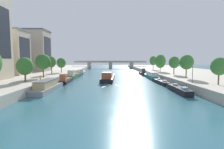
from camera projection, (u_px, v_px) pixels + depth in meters
name	position (u px, v px, depth m)	size (l,w,h in m)	color
ground_plane	(116.00, 107.00, 27.09)	(400.00, 400.00, 0.00)	#2D6070
quay_left	(37.00, 73.00, 81.21)	(36.00, 170.00, 1.96)	#B7AD9E
quay_right	(185.00, 73.00, 82.34)	(36.00, 170.00, 1.96)	#B7AD9E
barge_midriver	(108.00, 77.00, 62.71)	(5.45, 23.89, 3.28)	black
wake_behind_barge	(112.00, 86.00, 48.18)	(5.59, 6.07, 0.03)	#A0CCD6
moored_boat_left_far	(47.00, 86.00, 40.67)	(3.26, 15.41, 2.74)	gray
moored_boat_left_second	(66.00, 80.00, 54.86)	(2.58, 12.47, 3.11)	black
moored_boat_left_upstream	(74.00, 75.00, 69.99)	(3.37, 16.47, 3.44)	#235633
moored_boat_left_end	(82.00, 72.00, 88.55)	(2.60, 12.94, 2.42)	gray
moored_boat_right_lone	(179.00, 89.00, 38.88)	(2.21, 11.78, 2.37)	black
moored_boat_right_downstream	(161.00, 82.00, 52.28)	(2.19, 11.21, 2.15)	black
moored_boat_right_gap_after	(151.00, 75.00, 67.42)	(3.23, 16.70, 2.70)	#23666B
moored_boat_right_upstream	(142.00, 73.00, 83.44)	(1.80, 10.50, 3.27)	maroon
tree_left_end_of_row	(25.00, 66.00, 42.20)	(3.92, 3.92, 6.07)	brown
tree_left_nearest	(43.00, 62.00, 51.89)	(4.48, 4.48, 7.14)	brown
tree_left_by_lamp	(51.00, 62.00, 62.60)	(3.25, 3.25, 6.62)	brown
tree_left_distant	(61.00, 63.00, 71.78)	(3.74, 3.74, 6.14)	brown
tree_right_nearest	(219.00, 66.00, 36.89)	(3.51, 3.51, 6.01)	brown
tree_right_midway	(187.00, 62.00, 50.84)	(4.01, 4.01, 6.93)	brown
tree_right_second	(174.00, 62.00, 62.50)	(3.82, 3.82, 6.63)	brown
tree_right_by_lamp	(160.00, 61.00, 77.15)	(4.67, 4.67, 7.68)	brown
tree_right_distant	(153.00, 61.00, 91.45)	(3.82, 3.82, 7.28)	brown
lamppost_right_bank	(193.00, 73.00, 40.55)	(0.28, 0.28, 4.24)	black
building_left_far_end	(10.00, 52.00, 61.42)	(11.28, 9.76, 16.13)	#B2A38E
building_left_corner	(34.00, 51.00, 80.53)	(13.80, 11.29, 19.20)	#A89989
bridge_far	(110.00, 64.00, 140.38)	(58.80, 4.40, 6.34)	#9E998E
person_on_quay	(40.00, 78.00, 43.17)	(0.50, 0.32, 1.62)	#473D33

